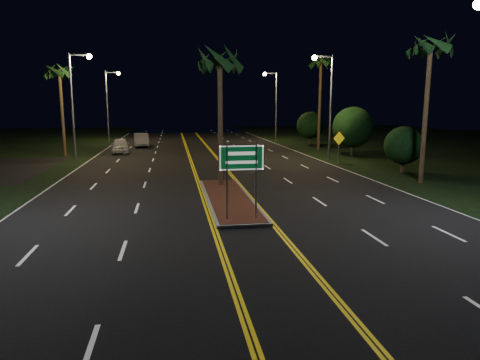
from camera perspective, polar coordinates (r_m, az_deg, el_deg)
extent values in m
plane|color=black|center=(15.23, 1.91, -8.46)|extent=(120.00, 120.00, 0.00)
cube|color=gray|center=(21.88, -1.55, -2.51)|extent=(2.25, 10.25, 0.15)
cube|color=#592819|center=(21.86, -1.55, -2.30)|extent=(2.00, 10.00, 0.02)
cylinder|color=gray|center=(17.38, -1.74, -0.17)|extent=(0.08, 0.08, 3.20)
cylinder|color=gray|center=(17.57, 2.15, -0.06)|extent=(0.08, 0.08, 3.20)
cube|color=#07471E|center=(17.33, 0.22, 2.98)|extent=(1.80, 0.04, 1.00)
cube|color=white|center=(17.30, 0.23, 2.97)|extent=(1.80, 0.01, 1.00)
cylinder|color=gray|center=(39.06, -21.44, 8.88)|extent=(0.18, 0.18, 9.00)
cube|color=gray|center=(39.10, -20.68, 15.33)|extent=(1.60, 0.12, 0.12)
sphere|color=#EEC06B|center=(38.95, -19.47, 15.27)|extent=(0.44, 0.44, 0.44)
cylinder|color=gray|center=(58.76, -17.28, 9.29)|extent=(0.18, 0.18, 9.00)
cube|color=gray|center=(58.79, -16.71, 13.57)|extent=(1.60, 0.12, 0.12)
sphere|color=#EEC06B|center=(58.68, -15.91, 13.51)|extent=(0.44, 0.44, 0.44)
sphere|color=white|center=(20.60, 29.26, 19.79)|extent=(0.44, 0.44, 0.44)
cylinder|color=gray|center=(38.70, 12.00, 9.35)|extent=(0.18, 0.18, 9.00)
cube|color=gray|center=(38.63, 11.09, 15.85)|extent=(1.60, 0.12, 0.12)
sphere|color=#EEC06B|center=(38.36, 9.92, 15.77)|extent=(0.44, 0.44, 0.44)
cylinder|color=gray|center=(57.83, 4.85, 9.69)|extent=(0.18, 0.18, 9.00)
cube|color=gray|center=(57.79, 4.12, 14.02)|extent=(1.60, 0.12, 0.12)
sphere|color=#EEC06B|center=(57.60, 3.32, 13.94)|extent=(0.44, 0.44, 0.44)
cylinder|color=#382819|center=(24.85, -2.64, 7.55)|extent=(0.28, 0.28, 7.50)
cylinder|color=#382819|center=(43.36, -22.62, 8.19)|extent=(0.28, 0.28, 8.00)
cylinder|color=#382819|center=(28.59, 23.51, 8.06)|extent=(0.28, 0.28, 8.50)
cylinder|color=#382819|center=(46.83, 10.57, 9.79)|extent=(0.28, 0.28, 9.50)
cylinder|color=#382819|center=(32.82, 20.81, 1.72)|extent=(0.24, 0.24, 0.90)
sphere|color=black|center=(32.65, 20.97, 4.33)|extent=(2.70, 2.70, 2.70)
cylinder|color=#382819|center=(41.90, 14.68, 3.97)|extent=(0.24, 0.24, 1.26)
sphere|color=black|center=(41.74, 14.80, 6.84)|extent=(3.78, 3.78, 3.78)
cylinder|color=#382819|center=(53.01, 9.29, 5.28)|extent=(0.24, 0.24, 1.08)
sphere|color=black|center=(52.89, 9.35, 7.22)|extent=(3.24, 3.24, 3.24)
imported|color=#B9BAC0|center=(45.03, -15.67, 4.63)|extent=(2.75, 5.38, 1.72)
imported|color=#9B9DA4|center=(51.24, -13.04, 5.39)|extent=(2.83, 5.57, 1.79)
cylinder|color=gray|center=(36.32, 13.01, 3.97)|extent=(0.07, 0.07, 2.28)
cube|color=yellow|center=(36.22, 13.08, 5.43)|extent=(1.07, 0.32, 1.10)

